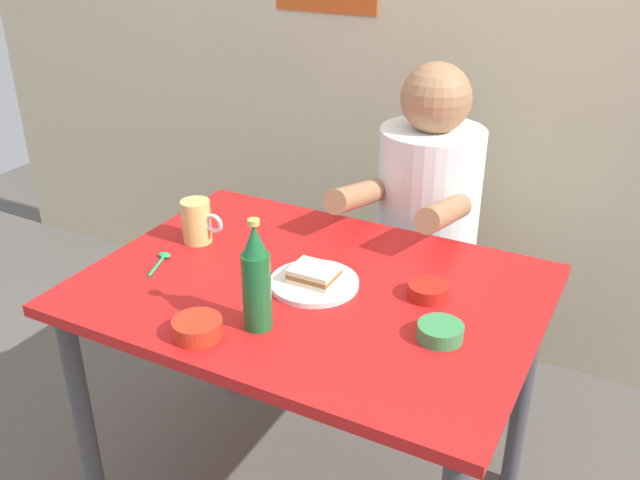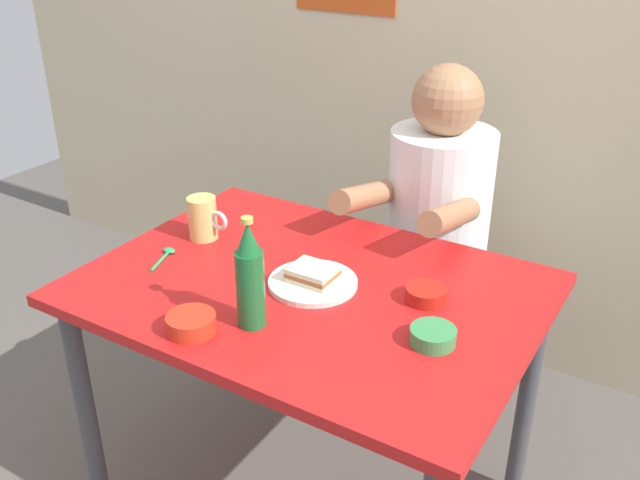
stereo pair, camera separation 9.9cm
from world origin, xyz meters
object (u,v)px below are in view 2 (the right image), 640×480
Objects in this scene: dining_table at (310,316)px; sandwich at (313,274)px; stool at (430,310)px; person_seated at (438,197)px; beer_bottle at (250,278)px; sauce_bowl_chili at (191,323)px; beer_mug at (203,218)px; plate_orange at (313,283)px.

sandwich is at bearing -7.89° from dining_table.
person_seated is at bearing -90.00° from stool.
sauce_bowl_chili is at bearing -136.00° from beer_bottle.
sauce_bowl_chili is at bearing -101.35° from stool.
person_seated is 0.84m from beer_bottle.
person_seated is 6.54× the size of sandwich.
stool is 1.72× the size of beer_bottle.
stool is at bearing 50.70° from beer_mug.
dining_table is 0.70m from stool.
sandwich is at bearing 68.50° from sauce_bowl_chili.
beer_mug is at bearing 170.57° from plate_orange.
dining_table is at bearing 172.11° from plate_orange.
beer_mug is at bearing 126.38° from sauce_bowl_chili.
dining_table is at bearing 172.11° from sandwich.
beer_bottle reaches higher than beer_mug.
plate_orange is at bearing -9.43° from beer_mug.
stool is at bearing 83.91° from plate_orange.
person_seated is 0.95m from sauce_bowl_chili.
beer_mug is at bearing -129.30° from stool.
beer_bottle is at bearing -96.31° from person_seated.
stool is at bearing 83.77° from beer_bottle.
dining_table is 5.00× the size of plate_orange.
sandwich is at bearing -96.20° from person_seated.
stool is 3.57× the size of beer_mug.
stool is 4.09× the size of sandwich.
sauce_bowl_chili is (-0.12, -0.31, -0.01)m from sandwich.
sandwich reaches higher than sauce_bowl_chili.
beer_bottle reaches higher than plate_orange.
dining_table is 0.10m from plate_orange.
dining_table is 8.73× the size of beer_mug.
dining_table is 10.00× the size of sauce_bowl_chili.
stool is 0.86m from beer_mug.
sandwich reaches higher than plate_orange.
stool is (0.08, 0.63, -0.30)m from dining_table.
person_seated is 0.72m from beer_mug.
beer_bottle reaches higher than sauce_bowl_chili.
sandwich is 1.00× the size of sauce_bowl_chili.
sandwich reaches higher than stool.
plate_orange is 0.24m from beer_bottle.
plate_orange is (0.01, -0.00, 0.10)m from dining_table.
beer_mug reaches higher than sauce_bowl_chili.
dining_table is 0.42m from beer_mug.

